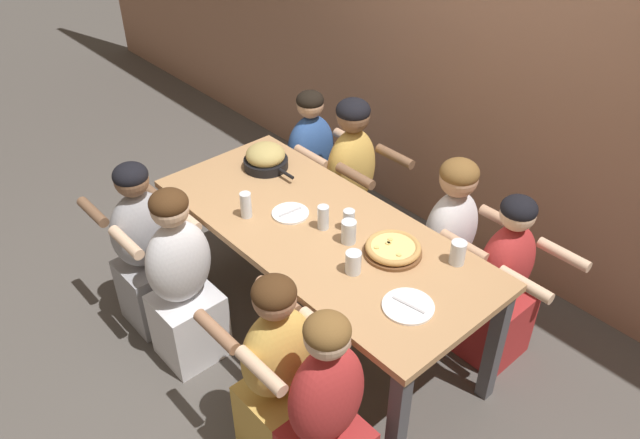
# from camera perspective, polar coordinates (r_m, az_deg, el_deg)

# --- Properties ---
(ground_plane) EXTENTS (18.00, 18.00, 0.00)m
(ground_plane) POSITION_cam_1_polar(r_m,az_deg,el_deg) (3.80, 0.00, -10.32)
(ground_plane) COLOR #514C47
(ground_plane) RESTS_ON ground
(restaurant_back_panel) EXTENTS (10.00, 0.06, 3.20)m
(restaurant_back_panel) POSITION_cam_1_polar(r_m,az_deg,el_deg) (3.88, 16.28, 17.36)
(restaurant_back_panel) COLOR #9E7056
(restaurant_back_panel) RESTS_ON ground
(dining_table) EXTENTS (1.97, 0.85, 0.79)m
(dining_table) POSITION_cam_1_polar(r_m,az_deg,el_deg) (3.33, 0.00, -1.97)
(dining_table) COLOR tan
(dining_table) RESTS_ON ground
(pizza_board_main) EXTENTS (0.29, 0.29, 0.05)m
(pizza_board_main) POSITION_cam_1_polar(r_m,az_deg,el_deg) (3.11, 6.69, -2.69)
(pizza_board_main) COLOR brown
(pizza_board_main) RESTS_ON dining_table
(skillet_bowl) EXTENTS (0.39, 0.27, 0.15)m
(skillet_bowl) POSITION_cam_1_polar(r_m,az_deg,el_deg) (3.76, -4.99, 5.64)
(skillet_bowl) COLOR black
(skillet_bowl) RESTS_ON dining_table
(empty_plate_a) EXTENTS (0.20, 0.20, 0.02)m
(empty_plate_a) POSITION_cam_1_polar(r_m,az_deg,el_deg) (3.37, -2.73, 0.57)
(empty_plate_a) COLOR white
(empty_plate_a) RESTS_ON dining_table
(empty_plate_b) EXTENTS (0.24, 0.24, 0.02)m
(empty_plate_b) POSITION_cam_1_polar(r_m,az_deg,el_deg) (2.84, 8.06, -7.86)
(empty_plate_b) COLOR white
(empty_plate_b) RESTS_ON dining_table
(drinking_glass_a) EXTENTS (0.06, 0.06, 0.12)m
(drinking_glass_a) POSITION_cam_1_polar(r_m,az_deg,el_deg) (3.23, 2.65, -0.06)
(drinking_glass_a) COLOR silver
(drinking_glass_a) RESTS_ON dining_table
(drinking_glass_b) EXTENTS (0.06, 0.06, 0.13)m
(drinking_glass_b) POSITION_cam_1_polar(r_m,az_deg,el_deg) (3.24, 0.30, 0.08)
(drinking_glass_b) COLOR silver
(drinking_glass_b) RESTS_ON dining_table
(drinking_glass_c) EXTENTS (0.06, 0.06, 0.15)m
(drinking_glass_c) POSITION_cam_1_polar(r_m,az_deg,el_deg) (3.35, -6.78, 1.19)
(drinking_glass_c) COLOR silver
(drinking_glass_c) RESTS_ON dining_table
(drinking_glass_d) EXTENTS (0.08, 0.08, 0.11)m
(drinking_glass_d) POSITION_cam_1_polar(r_m,az_deg,el_deg) (2.97, 3.06, -3.94)
(drinking_glass_d) COLOR silver
(drinking_glass_d) RESTS_ON dining_table
(drinking_glass_e) EXTENTS (0.08, 0.08, 0.12)m
(drinking_glass_e) POSITION_cam_1_polar(r_m,az_deg,el_deg) (3.09, 12.48, -3.05)
(drinking_glass_e) COLOR silver
(drinking_glass_e) RESTS_ON dining_table
(drinking_glass_f) EXTENTS (0.08, 0.08, 0.12)m
(drinking_glass_f) POSITION_cam_1_polar(r_m,az_deg,el_deg) (3.15, 2.64, -1.26)
(drinking_glass_f) COLOR silver
(drinking_glass_f) RESTS_ON dining_table
(diner_near_midleft) EXTENTS (0.51, 0.40, 1.11)m
(diner_near_midleft) POSITION_cam_1_polar(r_m,az_deg,el_deg) (3.43, -12.47, -5.91)
(diner_near_midleft) COLOR silver
(diner_near_midleft) RESTS_ON ground
(diner_far_midright) EXTENTS (0.51, 0.40, 1.11)m
(diner_far_midright) POSITION_cam_1_polar(r_m,az_deg,el_deg) (3.64, 11.65, -2.80)
(diner_far_midright) COLOR silver
(diner_far_midright) RESTS_ON ground
(diner_near_left) EXTENTS (0.51, 0.40, 1.09)m
(diner_near_left) POSITION_cam_1_polar(r_m,az_deg,el_deg) (3.72, -15.59, -2.99)
(diner_near_left) COLOR #99999E
(diner_near_left) RESTS_ON ground
(diner_far_right) EXTENTS (0.51, 0.40, 1.06)m
(diner_far_right) POSITION_cam_1_polar(r_m,az_deg,el_deg) (3.51, 16.28, -6.03)
(diner_far_right) COLOR #B22D2D
(diner_far_right) RESTS_ON ground
(diner_near_midright) EXTENTS (0.51, 0.40, 1.09)m
(diner_near_midright) POSITION_cam_1_polar(r_m,az_deg,el_deg) (2.93, -3.82, -14.26)
(diner_near_midright) COLOR gold
(diner_near_midright) RESTS_ON ground
(diner_near_right) EXTENTS (0.51, 0.40, 1.12)m
(diner_near_right) POSITION_cam_1_polar(r_m,az_deg,el_deg) (2.77, 0.52, -17.95)
(diner_near_right) COLOR #B22D2D
(diner_near_right) RESTS_ON ground
(diner_far_left) EXTENTS (0.51, 0.40, 1.09)m
(diner_far_left) POSITION_cam_1_polar(r_m,az_deg,el_deg) (4.31, -0.81, 4.34)
(diner_far_left) COLOR #2D5193
(diner_far_left) RESTS_ON ground
(diner_far_midleft) EXTENTS (0.51, 0.40, 1.17)m
(diner_far_midleft) POSITION_cam_1_polar(r_m,az_deg,el_deg) (4.03, 2.84, 2.82)
(diner_far_midleft) COLOR gold
(diner_far_midleft) RESTS_ON ground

